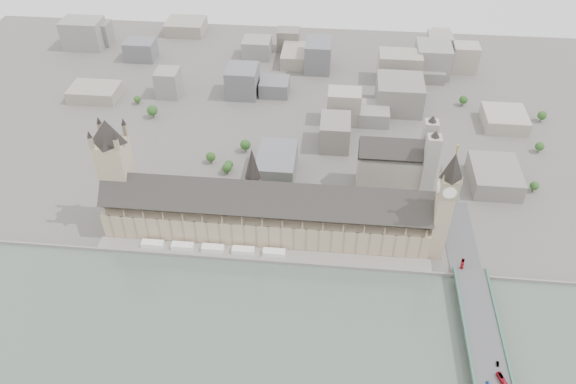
# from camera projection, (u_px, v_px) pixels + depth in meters

# --- Properties ---
(ground) EXTENTS (900.00, 900.00, 0.00)m
(ground) POSITION_uv_depth(u_px,v_px,m) (263.00, 249.00, 458.81)
(ground) COLOR #595651
(ground) RESTS_ON ground
(embankment_wall) EXTENTS (600.00, 1.50, 3.00)m
(embankment_wall) POSITION_uv_depth(u_px,v_px,m) (260.00, 261.00, 446.30)
(embankment_wall) COLOR slate
(embankment_wall) RESTS_ON ground
(river_terrace) EXTENTS (270.00, 15.00, 2.00)m
(river_terrace) POSITION_uv_depth(u_px,v_px,m) (262.00, 255.00, 452.39)
(river_terrace) COLOR slate
(river_terrace) RESTS_ON ground
(terrace_tents) EXTENTS (118.00, 7.00, 4.00)m
(terrace_tents) POSITION_uv_depth(u_px,v_px,m) (213.00, 248.00, 453.96)
(terrace_tents) COLOR white
(terrace_tents) RESTS_ON river_terrace
(palace_of_westminster) EXTENTS (265.00, 40.73, 55.44)m
(palace_of_westminster) POSITION_uv_depth(u_px,v_px,m) (265.00, 212.00, 459.63)
(palace_of_westminster) COLOR tan
(palace_of_westminster) RESTS_ON ground
(elizabeth_tower) EXTENTS (17.00, 17.00, 107.50)m
(elizabeth_tower) POSITION_uv_depth(u_px,v_px,m) (446.00, 199.00, 417.63)
(elizabeth_tower) COLOR tan
(elizabeth_tower) RESTS_ON ground
(victoria_tower) EXTENTS (30.00, 30.00, 100.00)m
(victoria_tower) POSITION_uv_depth(u_px,v_px,m) (116.00, 167.00, 453.30)
(victoria_tower) COLOR tan
(victoria_tower) RESTS_ON ground
(central_tower) EXTENTS (13.00, 13.00, 48.00)m
(central_tower) POSITION_uv_depth(u_px,v_px,m) (253.00, 173.00, 442.98)
(central_tower) COLOR gray
(central_tower) RESTS_ON ground
(westminster_bridge) EXTENTS (25.00, 325.00, 10.25)m
(westminster_bridge) POSITION_uv_depth(u_px,v_px,m) (485.00, 353.00, 375.68)
(westminster_bridge) COLOR #474749
(westminster_bridge) RESTS_ON ground
(westminster_abbey) EXTENTS (68.00, 36.00, 64.00)m
(westminster_abbey) POSITION_uv_depth(u_px,v_px,m) (398.00, 164.00, 507.64)
(westminster_abbey) COLOR #A19C91
(westminster_abbey) RESTS_ON ground
(city_skyline_inland) EXTENTS (720.00, 360.00, 38.00)m
(city_skyline_inland) POSITION_uv_depth(u_px,v_px,m) (291.00, 84.00, 635.61)
(city_skyline_inland) COLOR gray
(city_skyline_inland) RESTS_ON ground
(park_trees) EXTENTS (110.00, 30.00, 15.00)m
(park_trees) POSITION_uv_depth(u_px,v_px,m) (261.00, 195.00, 501.07)
(park_trees) COLOR #204719
(park_trees) RESTS_ON ground
(red_bus_north) EXTENTS (4.79, 9.96, 2.70)m
(red_bus_north) POSITION_uv_depth(u_px,v_px,m) (462.00, 264.00, 430.32)
(red_bus_north) COLOR #B2141A
(red_bus_north) RESTS_ON westminster_bridge
(red_bus_south) EXTENTS (6.12, 11.75, 3.20)m
(red_bus_south) POSITION_uv_depth(u_px,v_px,m) (502.00, 380.00, 352.36)
(red_bus_south) COLOR #AC1522
(red_bus_south) RESTS_ON westminster_bridge
(car_blue) EXTENTS (2.84, 4.93, 1.58)m
(car_blue) POSITION_uv_depth(u_px,v_px,m) (489.00, 384.00, 350.95)
(car_blue) COLOR #1945A3
(car_blue) RESTS_ON westminster_bridge
(car_silver) EXTENTS (1.96, 4.15, 1.31)m
(car_silver) POSITION_uv_depth(u_px,v_px,m) (498.00, 364.00, 362.56)
(car_silver) COLOR gray
(car_silver) RESTS_ON westminster_bridge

